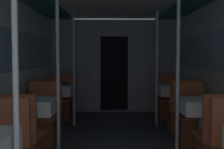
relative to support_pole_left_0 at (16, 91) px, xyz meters
The scene contains 19 objects.
wall_left 2.17m from the support_pole_left_0, 109.35° to the left, with size 0.05×8.33×2.15m.
bulkhead_far 5.13m from the support_pole_left_0, 81.26° to the left, with size 2.94×0.09×2.15m.
support_pole_left_0 is the anchor object (origin of this frame).
dining_table_left_1 1.89m from the support_pole_left_0, 100.67° to the left, with size 0.60×0.60×0.76m.
chair_left_near_1 1.51m from the support_pole_left_0, 105.44° to the left, with size 0.47×0.47×0.92m.
chair_left_far_1 2.54m from the support_pole_left_0, 98.13° to the left, with size 0.47×0.47×0.92m.
support_pole_left_1 1.81m from the support_pole_left_0, 90.00° to the left, with size 0.04×0.04×2.15m.
dining_table_left_2 3.66m from the support_pole_left_0, 95.38° to the left, with size 0.60×0.60×0.76m.
chair_left_near_2 3.17m from the support_pole_left_0, 96.39° to the left, with size 0.47×0.47×0.92m.
chair_left_far_2 4.28m from the support_pole_left_0, 94.64° to the left, with size 0.47×0.47×0.92m.
support_pole_left_2 3.62m from the support_pole_left_0, 90.00° to the left, with size 0.04×0.04×2.15m.
dining_table_right_1 2.66m from the support_pole_left_0, 43.63° to the left, with size 0.60×0.60×0.76m.
chair_right_near_1 2.40m from the support_pole_left_0, 33.03° to the left, with size 0.47×0.47×0.92m.
chair_right_far_1 3.15m from the support_pole_left_0, 51.49° to the left, with size 0.47×0.47×0.92m.
support_pole_right_1 2.39m from the support_pole_left_0, 49.28° to the left, with size 0.04×0.04×2.15m.
dining_table_right_2 4.11m from the support_pole_left_0, 62.32° to the left, with size 0.60×0.60×0.76m.
chair_right_near_2 3.68m from the support_pole_left_0, 58.05° to the left, with size 0.47×0.47×0.92m.
chair_right_far_2 4.67m from the support_pole_left_0, 65.65° to the left, with size 0.47×0.47×0.92m.
support_pole_right_2 3.94m from the support_pole_left_0, 66.72° to the left, with size 0.04×0.04×2.15m.
Camera 1 is at (-0.11, -1.50, 1.33)m, focal length 50.00 mm.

